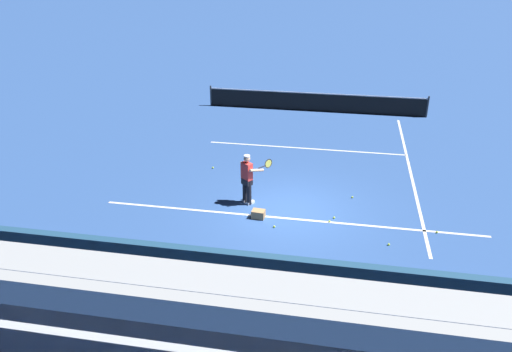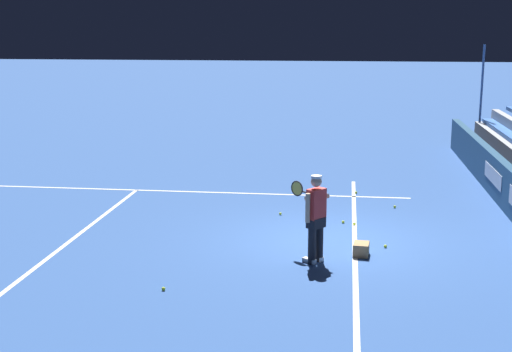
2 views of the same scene
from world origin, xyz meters
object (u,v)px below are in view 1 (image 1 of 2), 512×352
object	(u,v)px
tennis_ball_near_player	(213,168)
tennis_ball_stray_back	(389,244)
tennis_ball_far_right	(437,232)
tennis_ball_on_baseline	(274,227)
tennis_ball_toward_net	(330,221)
tennis_ball_midcourt	(334,218)
tennis_player	(248,179)
tennis_ball_far_left	(352,197)
tennis_net	(315,102)
ball_box_cardboard	(258,214)

from	to	relation	value
tennis_ball_near_player	tennis_ball_stray_back	world-z (taller)	same
tennis_ball_far_right	tennis_ball_on_baseline	size ratio (longest dim) A/B	1.00
tennis_ball_on_baseline	tennis_ball_toward_net	size ratio (longest dim) A/B	1.00
tennis_ball_midcourt	tennis_player	bearing A→B (deg)	169.59
tennis_ball_midcourt	tennis_ball_far_left	xyz separation A→B (m)	(0.55, 1.51, 0.00)
tennis_ball_midcourt	tennis_ball_toward_net	distance (m)	0.29
tennis_ball_stray_back	tennis_net	size ratio (longest dim) A/B	0.01
tennis_ball_on_baseline	tennis_net	distance (m)	11.87
tennis_ball_near_player	tennis_ball_toward_net	world-z (taller)	same
tennis_net	ball_box_cardboard	bearing A→B (deg)	-94.66
tennis_ball_toward_net	tennis_ball_near_player	bearing A→B (deg)	144.35
tennis_ball_near_player	tennis_net	world-z (taller)	tennis_net
tennis_ball_near_player	tennis_ball_midcourt	distance (m)	5.61
tennis_ball_toward_net	tennis_ball_stray_back	size ratio (longest dim) A/B	1.00
tennis_player	tennis_net	world-z (taller)	tennis_player
ball_box_cardboard	tennis_ball_far_right	world-z (taller)	ball_box_cardboard
tennis_ball_on_baseline	tennis_net	xyz separation A→B (m)	(0.34, 11.86, 0.46)
tennis_ball_near_player	tennis_net	size ratio (longest dim) A/B	0.01
ball_box_cardboard	tennis_ball_on_baseline	distance (m)	0.78
tennis_ball_midcourt	tennis_ball_stray_back	bearing A→B (deg)	-38.58
ball_box_cardboard	tennis_ball_on_baseline	world-z (taller)	ball_box_cardboard
tennis_ball_far_right	tennis_ball_on_baseline	bearing A→B (deg)	-173.33
tennis_ball_far_right	tennis_ball_far_left	distance (m)	3.09
ball_box_cardboard	tennis_ball_near_player	xyz separation A→B (m)	(-2.38, 3.41, -0.10)
tennis_player	ball_box_cardboard	bearing A→B (deg)	-60.24
ball_box_cardboard	tennis_net	distance (m)	11.39
tennis_player	tennis_ball_midcourt	world-z (taller)	tennis_player
tennis_ball_stray_back	tennis_player	bearing A→B (deg)	158.02
ball_box_cardboard	tennis_ball_far_left	size ratio (longest dim) A/B	6.06
tennis_ball_far_right	ball_box_cardboard	bearing A→B (deg)	-179.42
tennis_player	tennis_ball_toward_net	size ratio (longest dim) A/B	25.98
tennis_ball_stray_back	tennis_ball_far_left	bearing A→B (deg)	110.58
tennis_ball_far_right	tennis_ball_midcourt	world-z (taller)	same
ball_box_cardboard	tennis_ball_toward_net	size ratio (longest dim) A/B	6.06
tennis_player	tennis_net	distance (m)	10.56
tennis_ball_far_right	tennis_ball_near_player	bearing A→B (deg)	156.61
tennis_ball_midcourt	tennis_ball_on_baseline	distance (m)	1.97
tennis_ball_midcourt	tennis_net	bearing A→B (deg)	97.36
tennis_ball_far_left	tennis_ball_stray_back	bearing A→B (deg)	-69.42
ball_box_cardboard	tennis_ball_far_left	bearing A→B (deg)	33.13
tennis_player	tennis_ball_stray_back	world-z (taller)	tennis_player
tennis_ball_on_baseline	tennis_ball_stray_back	size ratio (longest dim) A/B	1.00
tennis_ball_toward_net	tennis_ball_far_right	bearing A→B (deg)	-1.17
ball_box_cardboard	tennis_ball_far_right	xyz separation A→B (m)	(5.38, 0.05, -0.10)
ball_box_cardboard	tennis_ball_on_baseline	bearing A→B (deg)	-41.10
tennis_ball_toward_net	tennis_ball_stray_back	bearing A→B (deg)	-30.50
tennis_ball_far_right	tennis_ball_toward_net	bearing A→B (deg)	178.83
tennis_player	ball_box_cardboard	distance (m)	1.29
tennis_player	tennis_ball_near_player	size ratio (longest dim) A/B	25.98
tennis_ball_toward_net	ball_box_cardboard	bearing A→B (deg)	-176.90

